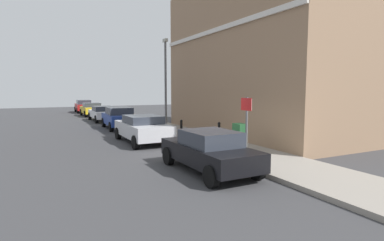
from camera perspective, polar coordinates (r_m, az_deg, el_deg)
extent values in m
plane|color=#38383A|center=(12.21, 2.29, -7.08)|extent=(80.00, 80.00, 0.00)
cube|color=gray|center=(18.28, -1.82, -2.51)|extent=(2.76, 30.00, 0.15)
cube|color=#937256|center=(19.62, 13.89, 11.01)|extent=(7.35, 12.96, 9.10)
cube|color=silver|center=(17.66, 4.41, 16.32)|extent=(0.12, 12.96, 0.24)
cube|color=black|center=(10.26, 3.08, -6.10)|extent=(1.77, 4.12, 0.58)
cube|color=#2D333D|center=(10.09, 3.38, -3.32)|extent=(1.53, 1.89, 0.50)
cylinder|color=black|center=(11.27, -4.36, -6.53)|extent=(0.23, 0.64, 0.64)
cylinder|color=black|center=(11.98, 2.68, -5.78)|extent=(0.23, 0.64, 0.64)
cylinder|color=black|center=(8.69, 3.62, -10.27)|extent=(0.23, 0.64, 0.64)
cylinder|color=black|center=(9.59, 11.86, -8.84)|extent=(0.23, 0.64, 0.64)
cube|color=#B7B7BC|center=(15.97, -9.08, -1.68)|extent=(1.90, 4.32, 0.68)
cube|color=#2D333D|center=(15.85, -9.05, 0.17)|extent=(1.65, 2.01, 0.41)
cylinder|color=black|center=(17.30, -13.48, -2.33)|extent=(0.23, 0.64, 0.64)
cylinder|color=black|center=(17.79, -8.01, -2.00)|extent=(0.23, 0.64, 0.64)
cylinder|color=black|center=(14.25, -10.38, -3.99)|extent=(0.23, 0.64, 0.64)
cylinder|color=black|center=(14.84, -3.91, -3.51)|extent=(0.23, 0.64, 0.64)
cube|color=navy|center=(21.90, -13.29, 0.26)|extent=(1.88, 4.01, 0.67)
cube|color=#2D333D|center=(21.82, -13.31, 1.73)|extent=(1.61, 2.03, 0.50)
cylinder|color=black|center=(23.19, -16.01, -0.35)|extent=(0.24, 0.65, 0.64)
cylinder|color=black|center=(23.50, -12.00, -0.17)|extent=(0.24, 0.65, 0.64)
cylinder|color=black|center=(20.38, -14.74, -1.14)|extent=(0.24, 0.65, 0.64)
cylinder|color=black|center=(20.74, -10.21, -0.92)|extent=(0.24, 0.65, 0.64)
cube|color=silver|center=(27.49, -16.18, 1.17)|extent=(1.76, 4.40, 0.55)
cube|color=#2D333D|center=(27.28, -16.13, 2.12)|extent=(1.54, 1.99, 0.42)
cylinder|color=black|center=(29.00, -18.36, 0.78)|extent=(0.22, 0.64, 0.64)
cylinder|color=black|center=(29.29, -15.20, 0.92)|extent=(0.22, 0.64, 0.64)
cylinder|color=black|center=(25.76, -17.25, 0.22)|extent=(0.22, 0.64, 0.64)
cylinder|color=black|center=(26.08, -13.72, 0.38)|extent=(0.22, 0.64, 0.64)
cube|color=gold|center=(32.83, -18.02, 1.88)|extent=(1.82, 3.94, 0.60)
cube|color=#2D333D|center=(32.74, -18.03, 2.74)|extent=(1.58, 1.67, 0.43)
cylinder|color=black|center=(34.11, -19.77, 1.45)|extent=(0.23, 0.64, 0.64)
cylinder|color=black|center=(34.38, -17.03, 1.57)|extent=(0.23, 0.64, 0.64)
cylinder|color=black|center=(31.34, -19.07, 1.12)|extent=(0.23, 0.64, 0.64)
cylinder|color=black|center=(31.62, -16.09, 1.25)|extent=(0.23, 0.64, 0.64)
cube|color=maroon|center=(38.02, -19.40, 2.38)|extent=(1.77, 4.02, 0.66)
cube|color=#2D333D|center=(37.77, -19.39, 3.22)|extent=(1.51, 2.01, 0.50)
cylinder|color=black|center=(39.40, -20.72, 1.97)|extent=(0.24, 0.65, 0.64)
cylinder|color=black|center=(39.55, -18.46, 2.06)|extent=(0.24, 0.65, 0.64)
cylinder|color=black|center=(36.54, -20.37, 1.70)|extent=(0.24, 0.65, 0.64)
cylinder|color=black|center=(36.70, -17.94, 1.80)|extent=(0.24, 0.65, 0.64)
cube|color=#1E4C28|center=(13.04, 8.81, -3.07)|extent=(0.40, 0.55, 1.15)
cube|color=#333333|center=(13.14, 8.77, -5.38)|extent=(0.46, 0.61, 0.08)
cylinder|color=black|center=(14.60, 5.00, -2.47)|extent=(0.12, 0.12, 0.95)
sphere|color=black|center=(14.54, 5.02, -0.54)|extent=(0.14, 0.14, 0.14)
cylinder|color=black|center=(15.62, -1.98, -1.91)|extent=(0.12, 0.12, 0.95)
sphere|color=black|center=(15.56, -1.99, -0.10)|extent=(0.14, 0.14, 0.14)
cylinder|color=#59595B|center=(11.05, 10.04, -1.69)|extent=(0.08, 0.08, 2.30)
cube|color=white|center=(10.96, 10.04, 2.98)|extent=(0.03, 0.56, 0.40)
cube|color=red|center=(10.95, 9.98, 2.98)|extent=(0.01, 0.60, 0.44)
cylinder|color=#59595B|center=(19.87, -4.89, 6.32)|extent=(0.14, 0.14, 5.50)
cube|color=#A5A599|center=(20.10, -4.97, 14.53)|extent=(0.20, 0.44, 0.20)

